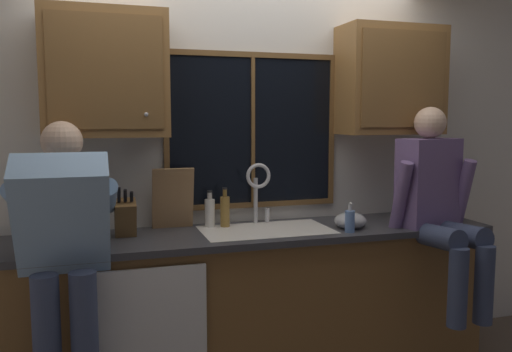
{
  "coord_description": "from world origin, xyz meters",
  "views": [
    {
      "loc": [
        -0.92,
        -3.32,
        1.61
      ],
      "look_at": [
        0.02,
        -0.3,
        1.26
      ],
      "focal_mm": 36.66,
      "sensor_mm": 36.0,
      "label": 1
    }
  ],
  "objects_px": {
    "person_standing": "(64,248)",
    "soap_dispenser": "(350,221)",
    "bottle_green_glass": "(225,211)",
    "knife_block": "(125,218)",
    "cutting_board": "(173,198)",
    "person_sitting_on_counter": "(437,199)",
    "mixing_bowl": "(350,221)",
    "bottle_tall_clear": "(210,212)"
  },
  "relations": [
    {
      "from": "cutting_board",
      "to": "bottle_green_glass",
      "type": "xyz_separation_m",
      "value": [
        0.32,
        -0.04,
        -0.09
      ]
    },
    {
      "from": "cutting_board",
      "to": "person_standing",
      "type": "bearing_deg",
      "value": -138.56
    },
    {
      "from": "person_sitting_on_counter",
      "to": "knife_block",
      "type": "relative_size",
      "value": 3.92
    },
    {
      "from": "cutting_board",
      "to": "bottle_tall_clear",
      "type": "bearing_deg",
      "value": -4.35
    },
    {
      "from": "person_sitting_on_counter",
      "to": "bottle_green_glass",
      "type": "height_order",
      "value": "person_sitting_on_counter"
    },
    {
      "from": "soap_dispenser",
      "to": "bottle_tall_clear",
      "type": "xyz_separation_m",
      "value": [
        -0.78,
        0.4,
        0.03
      ]
    },
    {
      "from": "person_sitting_on_counter",
      "to": "knife_block",
      "type": "xyz_separation_m",
      "value": [
        -1.88,
        0.34,
        -0.08
      ]
    },
    {
      "from": "knife_block",
      "to": "bottle_tall_clear",
      "type": "relative_size",
      "value": 1.38
    },
    {
      "from": "mixing_bowl",
      "to": "soap_dispenser",
      "type": "height_order",
      "value": "soap_dispenser"
    },
    {
      "from": "knife_block",
      "to": "mixing_bowl",
      "type": "distance_m",
      "value": 1.38
    },
    {
      "from": "soap_dispenser",
      "to": "bottle_green_glass",
      "type": "bearing_deg",
      "value": 151.23
    },
    {
      "from": "person_standing",
      "to": "bottle_green_glass",
      "type": "relative_size",
      "value": 6.3
    },
    {
      "from": "bottle_tall_clear",
      "to": "mixing_bowl",
      "type": "bearing_deg",
      "value": -18.96
    },
    {
      "from": "person_sitting_on_counter",
      "to": "cutting_board",
      "type": "distance_m",
      "value": 1.65
    },
    {
      "from": "mixing_bowl",
      "to": "soap_dispenser",
      "type": "xyz_separation_m",
      "value": [
        -0.06,
        -0.11,
        0.02
      ]
    },
    {
      "from": "bottle_tall_clear",
      "to": "cutting_board",
      "type": "bearing_deg",
      "value": 175.65
    },
    {
      "from": "knife_block",
      "to": "bottle_green_glass",
      "type": "bearing_deg",
      "value": 8.9
    },
    {
      "from": "mixing_bowl",
      "to": "soap_dispenser",
      "type": "bearing_deg",
      "value": -119.1
    },
    {
      "from": "knife_block",
      "to": "bottle_green_glass",
      "type": "relative_size",
      "value": 1.27
    },
    {
      "from": "person_standing",
      "to": "bottle_tall_clear",
      "type": "xyz_separation_m",
      "value": [
        0.85,
        0.53,
        0.04
      ]
    },
    {
      "from": "knife_block",
      "to": "soap_dispenser",
      "type": "xyz_separation_m",
      "value": [
        1.31,
        -0.28,
        -0.04
      ]
    },
    {
      "from": "cutting_board",
      "to": "bottle_tall_clear",
      "type": "height_order",
      "value": "cutting_board"
    },
    {
      "from": "bottle_green_glass",
      "to": "soap_dispenser",
      "type": "bearing_deg",
      "value": -28.77
    },
    {
      "from": "person_standing",
      "to": "bottle_green_glass",
      "type": "distance_m",
      "value": 1.06
    },
    {
      "from": "knife_block",
      "to": "cutting_board",
      "type": "height_order",
      "value": "cutting_board"
    },
    {
      "from": "person_standing",
      "to": "bottle_green_glass",
      "type": "height_order",
      "value": "person_standing"
    },
    {
      "from": "person_sitting_on_counter",
      "to": "soap_dispenser",
      "type": "relative_size",
      "value": 6.84
    },
    {
      "from": "person_standing",
      "to": "cutting_board",
      "type": "xyz_separation_m",
      "value": [
        0.62,
        0.54,
        0.14
      ]
    },
    {
      "from": "cutting_board",
      "to": "bottle_tall_clear",
      "type": "relative_size",
      "value": 1.67
    },
    {
      "from": "person_standing",
      "to": "cutting_board",
      "type": "bearing_deg",
      "value": 41.44
    },
    {
      "from": "bottle_green_glass",
      "to": "bottle_tall_clear",
      "type": "relative_size",
      "value": 1.09
    },
    {
      "from": "person_standing",
      "to": "cutting_board",
      "type": "relative_size",
      "value": 4.09
    },
    {
      "from": "person_sitting_on_counter",
      "to": "bottle_tall_clear",
      "type": "bearing_deg",
      "value": 161.11
    },
    {
      "from": "person_standing",
      "to": "mixing_bowl",
      "type": "bearing_deg",
      "value": 8.02
    },
    {
      "from": "bottle_green_glass",
      "to": "bottle_tall_clear",
      "type": "bearing_deg",
      "value": 163.42
    },
    {
      "from": "person_standing",
      "to": "soap_dispenser",
      "type": "bearing_deg",
      "value": 4.34
    },
    {
      "from": "bottle_green_glass",
      "to": "person_standing",
      "type": "bearing_deg",
      "value": -151.98
    },
    {
      "from": "soap_dispenser",
      "to": "mixing_bowl",
      "type": "bearing_deg",
      "value": 60.9
    },
    {
      "from": "person_standing",
      "to": "soap_dispenser",
      "type": "relative_size",
      "value": 8.65
    },
    {
      "from": "person_sitting_on_counter",
      "to": "soap_dispenser",
      "type": "bearing_deg",
      "value": 174.17
    },
    {
      "from": "soap_dispenser",
      "to": "bottle_tall_clear",
      "type": "relative_size",
      "value": 0.79
    },
    {
      "from": "person_standing",
      "to": "soap_dispenser",
      "type": "xyz_separation_m",
      "value": [
        1.62,
        0.12,
        0.02
      ]
    }
  ]
}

